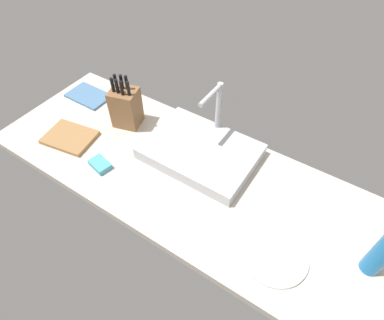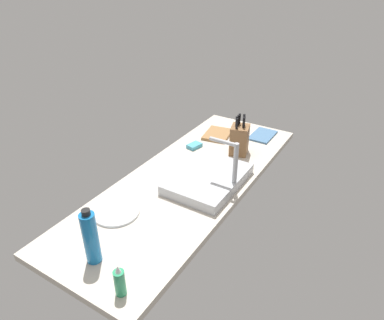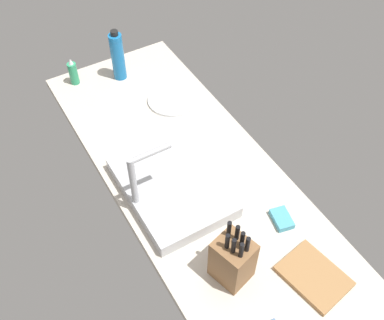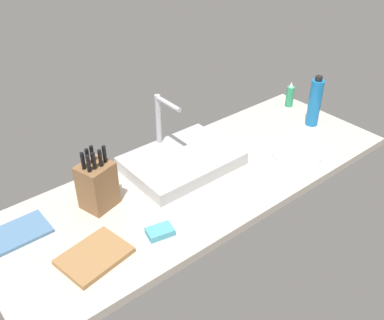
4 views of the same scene
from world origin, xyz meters
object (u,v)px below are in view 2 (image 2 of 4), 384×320
soap_bottle (120,282)px  dish_towel (263,135)px  sink_basin (208,179)px  knife_block (239,139)px  cutting_board (218,134)px  water_bottle (91,237)px  dinner_plate (116,212)px  faucet (232,162)px  dish_sponge (194,146)px

soap_bottle → dish_towel: bearing=-178.2°
sink_basin → knife_block: knife_block is taller
cutting_board → soap_bottle: 136.22cm
soap_bottle → water_bottle: 21.86cm
knife_block → dinner_plate: bearing=-32.0°
sink_basin → cutting_board: (-54.16, -23.03, -1.83)cm
faucet → cutting_board: (-53.58, -35.88, -15.72)cm
dish_sponge → dinner_plate: bearing=2.1°
faucet → water_bottle: faucet is taller
knife_block → dish_towel: knife_block is taller
faucet → soap_bottle: (78.92, -4.70, -10.73)cm
sink_basin → cutting_board: size_ratio=2.14×
sink_basin → cutting_board: 58.88cm
cutting_board → dish_sponge: 23.30cm
sink_basin → cutting_board: sink_basin is taller
cutting_board → dish_towel: (-15.31, 26.50, -0.30)cm
knife_block → dish_towel: bearing=156.7°
faucet → dish_sponge: (-30.73, -40.40, -15.42)cm
soap_bottle → dish_sponge: 115.42cm
cutting_board → dish_towel: 30.60cm
sink_basin → water_bottle: bearing=-9.4°
faucet → water_bottle: 76.45cm
sink_basin → knife_block: size_ratio=1.86×
faucet → water_bottle: (72.20, -24.65, -4.82)cm
faucet → dinner_plate: 61.01cm
water_bottle → dish_towel: bearing=173.8°
cutting_board → dinner_plate: (98.84, -1.77, -0.30)cm
sink_basin → soap_bottle: size_ratio=3.35×
cutting_board → dinner_plate: cutting_board is taller
faucet → dinner_plate: size_ratio=1.25×
dinner_plate → dish_sponge: dish_sponge is taller
knife_block → soap_bottle: bearing=-11.6°
knife_block → sink_basin: bearing=-15.1°
water_bottle → dish_towel: 142.36cm
faucet → dish_sponge: size_ratio=3.08×
sink_basin → water_bottle: water_bottle is taller
sink_basin → faucet: faucet is taller
knife_block → water_bottle: bearing=-21.7°
faucet → dish_towel: faucet is taller
sink_basin → dinner_plate: sink_basin is taller
sink_basin → knife_block: (-39.36, -0.50, 6.73)cm
soap_bottle → dinner_plate: bearing=-135.6°
knife_block → dish_sponge: size_ratio=2.72×
knife_block → dinner_plate: knife_block is taller
cutting_board → soap_bottle: soap_bottle is taller
dinner_plate → sink_basin: bearing=151.0°
dish_towel → knife_block: bearing=-7.5°
soap_bottle → dish_sponge: bearing=-162.0°
dinner_plate → faucet: bearing=140.2°
knife_block → dish_towel: size_ratio=1.15×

